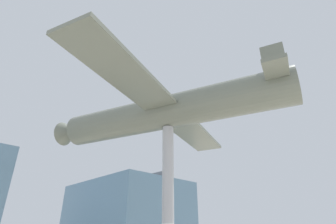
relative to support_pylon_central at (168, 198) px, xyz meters
The scene contains 3 objects.
glass_pavilion_right 18.33m from the support_pylon_central, 60.03° to the left, with size 9.26×12.80×7.98m.
support_pylon_central is the anchor object (origin of this frame).
suspended_airplane 4.59m from the support_pylon_central, 109.65° to the left, with size 14.66×14.53×3.46m.
Camera 1 is at (-9.16, -9.37, 1.96)m, focal length 28.00 mm.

